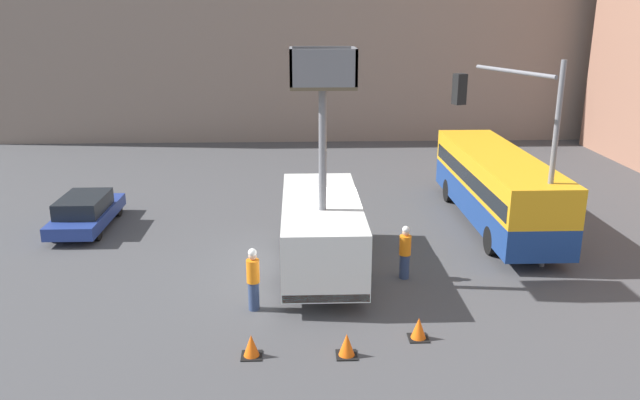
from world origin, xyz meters
TOP-DOWN VIEW (x-y plane):
  - ground_plane at (0.00, 0.00)m, footprint 120.00×120.00m
  - building_backdrop_far at (0.00, 26.28)m, footprint 44.00×10.00m
  - utility_truck at (-0.32, -0.30)m, footprint 2.53×7.02m
  - city_bus at (6.94, 4.20)m, footprint 2.50×10.48m
  - traffic_light_pole at (6.07, -0.60)m, footprint 3.84×3.59m
  - road_worker_near_truck at (-2.40, -3.10)m, footprint 0.38×0.38m
  - road_worker_directing at (2.38, -1.02)m, footprint 0.38×0.38m
  - traffic_cone_near_truck at (0.11, -5.76)m, footprint 0.54×0.54m
  - traffic_cone_mid_road at (2.10, -4.98)m, footprint 0.53×0.53m
  - traffic_cone_far_side at (-2.30, -5.70)m, footprint 0.53×0.53m
  - parked_car_curbside at (-9.55, 4.29)m, footprint 1.87×4.70m

SIDE VIEW (x-z plane):
  - ground_plane at x=0.00m, z-range 0.00..0.00m
  - traffic_cone_far_side at x=-2.30m, z-range -0.02..0.58m
  - traffic_cone_mid_road at x=2.10m, z-range -0.02..0.59m
  - traffic_cone_near_truck at x=0.11m, z-range -0.02..0.60m
  - parked_car_curbside at x=-9.55m, z-range 0.02..1.41m
  - road_worker_directing at x=2.38m, z-range 0.00..1.80m
  - road_worker_near_truck at x=-2.40m, z-range 0.01..1.92m
  - utility_truck at x=-0.32m, z-range -2.11..5.28m
  - city_bus at x=6.94m, z-range 0.27..3.21m
  - traffic_light_pole at x=6.07m, z-range 1.20..8.14m
  - building_backdrop_far at x=0.00m, z-range 0.00..16.04m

